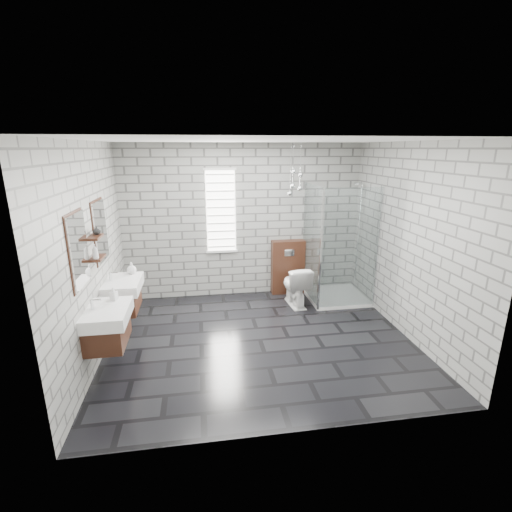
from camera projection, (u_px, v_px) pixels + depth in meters
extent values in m
cube|color=black|center=(260.00, 340.00, 5.24)|extent=(4.20, 3.60, 0.02)
cube|color=white|center=(261.00, 139.00, 4.48)|extent=(4.20, 3.60, 0.02)
cube|color=#9C9C97|center=(244.00, 222.00, 6.58)|extent=(4.20, 0.02, 2.70)
cube|color=#9C9C97|center=(296.00, 302.00, 3.15)|extent=(4.20, 0.02, 2.70)
cube|color=#9C9C97|center=(91.00, 255.00, 4.55)|extent=(0.02, 3.60, 2.70)
cube|color=#9C9C97|center=(409.00, 242.00, 5.17)|extent=(0.02, 3.60, 2.70)
cube|color=#402113|center=(108.00, 332.00, 4.31)|extent=(0.42, 0.62, 0.30)
cube|color=silver|center=(125.00, 329.00, 4.33)|extent=(0.02, 0.35, 0.01)
cube|color=white|center=(108.00, 314.00, 4.25)|extent=(0.47, 0.70, 0.15)
cylinder|color=silver|center=(92.00, 304.00, 4.19)|extent=(0.04, 0.04, 0.12)
cylinder|color=silver|center=(96.00, 300.00, 4.18)|extent=(0.10, 0.02, 0.02)
cube|color=white|center=(79.00, 250.00, 4.00)|extent=(0.03, 0.55, 0.80)
cube|color=#402113|center=(77.00, 250.00, 4.00)|extent=(0.01, 0.59, 0.84)
cube|color=#402113|center=(123.00, 300.00, 5.22)|extent=(0.42, 0.62, 0.30)
cube|color=silver|center=(137.00, 297.00, 5.24)|extent=(0.02, 0.35, 0.01)
cube|color=white|center=(123.00, 285.00, 5.16)|extent=(0.47, 0.70, 0.15)
cylinder|color=silver|center=(111.00, 276.00, 5.10)|extent=(0.04, 0.04, 0.12)
cylinder|color=silver|center=(114.00, 273.00, 5.09)|extent=(0.10, 0.02, 0.02)
cube|color=white|center=(100.00, 231.00, 4.91)|extent=(0.03, 0.55, 0.80)
cube|color=#402113|center=(99.00, 231.00, 4.90)|extent=(0.01, 0.59, 0.84)
cube|color=#402113|center=(97.00, 258.00, 4.52)|extent=(0.14, 0.30, 0.03)
cube|color=#402113|center=(95.00, 237.00, 4.45)|extent=(0.14, 0.30, 0.03)
cube|color=white|center=(221.00, 211.00, 6.44)|extent=(0.50, 0.02, 1.40)
cube|color=white|center=(220.00, 169.00, 6.22)|extent=(0.56, 0.04, 0.04)
cube|color=white|center=(222.00, 251.00, 6.63)|extent=(0.56, 0.04, 0.04)
cube|color=white|center=(222.00, 247.00, 6.60)|extent=(0.48, 0.01, 0.02)
cube|color=white|center=(222.00, 239.00, 6.56)|extent=(0.48, 0.01, 0.02)
cube|color=white|center=(221.00, 231.00, 6.52)|extent=(0.48, 0.01, 0.02)
cube|color=white|center=(221.00, 223.00, 6.48)|extent=(0.48, 0.01, 0.02)
cube|color=white|center=(221.00, 216.00, 6.44)|extent=(0.48, 0.01, 0.02)
cube|color=white|center=(221.00, 208.00, 6.40)|extent=(0.48, 0.01, 0.02)
cube|color=white|center=(221.00, 199.00, 6.36)|extent=(0.48, 0.01, 0.02)
cube|color=white|center=(220.00, 191.00, 6.32)|extent=(0.48, 0.01, 0.02)
cube|color=white|center=(220.00, 183.00, 6.28)|extent=(0.48, 0.01, 0.03)
cube|color=white|center=(220.00, 174.00, 6.24)|extent=(0.48, 0.01, 0.03)
cube|color=#402113|center=(288.00, 267.00, 6.83)|extent=(0.60, 0.20, 1.00)
cube|color=silver|center=(290.00, 253.00, 6.65)|extent=(0.18, 0.01, 0.12)
cube|color=white|center=(335.00, 296.00, 6.70)|extent=(1.00, 1.00, 0.06)
cube|color=silver|center=(350.00, 250.00, 5.96)|extent=(1.00, 0.01, 2.00)
cube|color=silver|center=(312.00, 244.00, 6.35)|extent=(0.01, 1.00, 2.00)
cube|color=silver|center=(321.00, 251.00, 5.88)|extent=(0.03, 0.03, 2.00)
cube|color=silver|center=(378.00, 249.00, 6.03)|extent=(0.03, 0.03, 2.00)
cylinder|color=silver|center=(358.00, 235.00, 6.66)|extent=(0.02, 0.02, 1.80)
cylinder|color=silver|center=(358.00, 184.00, 6.39)|extent=(0.14, 0.14, 0.02)
sphere|color=silver|center=(292.00, 186.00, 6.03)|extent=(0.09, 0.09, 0.09)
cylinder|color=silver|center=(293.00, 163.00, 5.93)|extent=(0.01, 0.01, 0.64)
sphere|color=silver|center=(300.00, 188.00, 6.09)|extent=(0.09, 0.09, 0.09)
cylinder|color=silver|center=(300.00, 164.00, 5.98)|extent=(0.01, 0.01, 0.68)
sphere|color=silver|center=(293.00, 172.00, 6.09)|extent=(0.09, 0.09, 0.09)
cylinder|color=silver|center=(294.00, 156.00, 6.02)|extent=(0.01, 0.01, 0.42)
sphere|color=silver|center=(290.00, 193.00, 6.17)|extent=(0.09, 0.09, 0.09)
cylinder|color=silver|center=(291.00, 167.00, 6.05)|extent=(0.01, 0.01, 0.77)
sphere|color=silver|center=(300.00, 175.00, 6.12)|extent=(0.09, 0.09, 0.09)
cylinder|color=silver|center=(301.00, 157.00, 6.04)|extent=(0.01, 0.01, 0.47)
imported|color=white|center=(295.00, 285.00, 6.34)|extent=(0.45, 0.72, 0.70)
imported|color=#B2B2B2|center=(114.00, 294.00, 4.44)|extent=(0.10, 0.10, 0.16)
imported|color=#B2B2B2|center=(131.00, 268.00, 5.37)|extent=(0.16, 0.16, 0.17)
imported|color=#B2B2B2|center=(95.00, 252.00, 4.40)|extent=(0.08, 0.08, 0.18)
imported|color=#B2B2B2|center=(97.00, 231.00, 4.51)|extent=(0.11, 0.11, 0.10)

